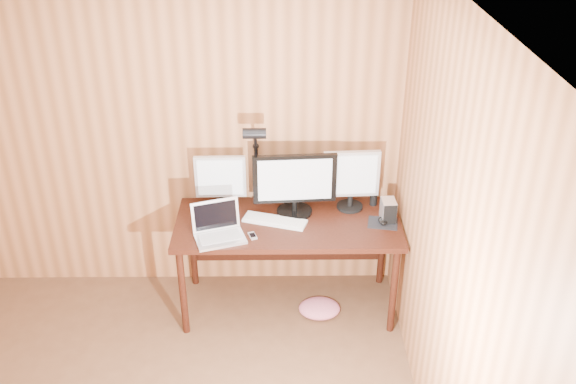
{
  "coord_description": "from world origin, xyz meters",
  "views": [
    {
      "loc": [
        0.89,
        -2.25,
        3.15
      ],
      "look_at": [
        0.93,
        1.58,
        1.02
      ],
      "focal_mm": 40.0,
      "sensor_mm": 36.0,
      "label": 1
    }
  ],
  "objects_px": {
    "desk": "(288,231)",
    "monitor_right": "(351,178)",
    "phone": "(253,236)",
    "desk_lamp": "(255,153)",
    "keyboard": "(275,221)",
    "speaker": "(374,197)",
    "monitor_center": "(295,183)",
    "mouse": "(383,221)",
    "monitor_left": "(221,181)",
    "hard_drive": "(388,210)",
    "laptop": "(218,228)"
  },
  "relations": [
    {
      "from": "monitor_center",
      "to": "monitor_left",
      "type": "relative_size",
      "value": 1.43
    },
    {
      "from": "monitor_center",
      "to": "keyboard",
      "type": "xyz_separation_m",
      "value": [
        -0.14,
        -0.13,
        -0.23
      ]
    },
    {
      "from": "hard_drive",
      "to": "speaker",
      "type": "bearing_deg",
      "value": 106.69
    },
    {
      "from": "desk",
      "to": "laptop",
      "type": "relative_size",
      "value": 4.09
    },
    {
      "from": "mouse",
      "to": "speaker",
      "type": "relative_size",
      "value": 0.81
    },
    {
      "from": "monitor_left",
      "to": "laptop",
      "type": "height_order",
      "value": "monitor_left"
    },
    {
      "from": "laptop",
      "to": "mouse",
      "type": "xyz_separation_m",
      "value": [
        1.15,
        0.15,
        -0.04
      ]
    },
    {
      "from": "hard_drive",
      "to": "monitor_center",
      "type": "bearing_deg",
      "value": 168.3
    },
    {
      "from": "desk",
      "to": "phone",
      "type": "relative_size",
      "value": 16.07
    },
    {
      "from": "keyboard",
      "to": "mouse",
      "type": "relative_size",
      "value": 4.38
    },
    {
      "from": "phone",
      "to": "speaker",
      "type": "distance_m",
      "value": 0.98
    },
    {
      "from": "keyboard",
      "to": "desk_lamp",
      "type": "relative_size",
      "value": 0.67
    },
    {
      "from": "laptop",
      "to": "speaker",
      "type": "bearing_deg",
      "value": 2.33
    },
    {
      "from": "desk_lamp",
      "to": "monitor_left",
      "type": "bearing_deg",
      "value": -161.89
    },
    {
      "from": "hard_drive",
      "to": "phone",
      "type": "distance_m",
      "value": 0.98
    },
    {
      "from": "desk",
      "to": "monitor_right",
      "type": "xyz_separation_m",
      "value": [
        0.46,
        0.12,
        0.37
      ]
    },
    {
      "from": "monitor_right",
      "to": "keyboard",
      "type": "xyz_separation_m",
      "value": [
        -0.55,
        -0.2,
        -0.24
      ]
    },
    {
      "from": "mouse",
      "to": "desk_lamp",
      "type": "distance_m",
      "value": 1.02
    },
    {
      "from": "speaker",
      "to": "desk_lamp",
      "type": "distance_m",
      "value": 0.94
    },
    {
      "from": "monitor_center",
      "to": "laptop",
      "type": "distance_m",
      "value": 0.64
    },
    {
      "from": "monitor_right",
      "to": "laptop",
      "type": "height_order",
      "value": "monitor_right"
    },
    {
      "from": "monitor_left",
      "to": "mouse",
      "type": "xyz_separation_m",
      "value": [
        1.16,
        -0.23,
        -0.2
      ]
    },
    {
      "from": "monitor_center",
      "to": "mouse",
      "type": "relative_size",
      "value": 5.54
    },
    {
      "from": "mouse",
      "to": "hard_drive",
      "type": "relative_size",
      "value": 0.69
    },
    {
      "from": "desk",
      "to": "hard_drive",
      "type": "distance_m",
      "value": 0.74
    },
    {
      "from": "phone",
      "to": "speaker",
      "type": "height_order",
      "value": "speaker"
    },
    {
      "from": "desk",
      "to": "hard_drive",
      "type": "relative_size",
      "value": 10.24
    },
    {
      "from": "phone",
      "to": "desk_lamp",
      "type": "relative_size",
      "value": 0.14
    },
    {
      "from": "desk",
      "to": "monitor_right",
      "type": "relative_size",
      "value": 3.5
    },
    {
      "from": "keyboard",
      "to": "desk_lamp",
      "type": "xyz_separation_m",
      "value": [
        -0.13,
        0.22,
        0.42
      ]
    },
    {
      "from": "monitor_left",
      "to": "mouse",
      "type": "height_order",
      "value": "monitor_left"
    },
    {
      "from": "desk",
      "to": "monitor_left",
      "type": "height_order",
      "value": "monitor_left"
    },
    {
      "from": "monitor_left",
      "to": "phone",
      "type": "distance_m",
      "value": 0.51
    },
    {
      "from": "monitor_left",
      "to": "monitor_center",
      "type": "bearing_deg",
      "value": -9.57
    },
    {
      "from": "keyboard",
      "to": "monitor_left",
      "type": "bearing_deg",
      "value": 169.41
    },
    {
      "from": "laptop",
      "to": "monitor_center",
      "type": "bearing_deg",
      "value": 11.91
    },
    {
      "from": "monitor_left",
      "to": "speaker",
      "type": "distance_m",
      "value": 1.13
    },
    {
      "from": "laptop",
      "to": "phone",
      "type": "bearing_deg",
      "value": -21.13
    },
    {
      "from": "hard_drive",
      "to": "monitor_left",
      "type": "bearing_deg",
      "value": 168.58
    },
    {
      "from": "monitor_right",
      "to": "speaker",
      "type": "height_order",
      "value": "monitor_right"
    },
    {
      "from": "desk",
      "to": "monitor_left",
      "type": "distance_m",
      "value": 0.61
    },
    {
      "from": "monitor_right",
      "to": "desk",
      "type": "bearing_deg",
      "value": -168.52
    },
    {
      "from": "desk",
      "to": "monitor_center",
      "type": "relative_size",
      "value": 2.69
    },
    {
      "from": "phone",
      "to": "monitor_center",
      "type": "bearing_deg",
      "value": 27.72
    },
    {
      "from": "desk",
      "to": "desk_lamp",
      "type": "bearing_deg",
      "value": 146.87
    },
    {
      "from": "keyboard",
      "to": "speaker",
      "type": "height_order",
      "value": "speaker"
    },
    {
      "from": "keyboard",
      "to": "desk_lamp",
      "type": "distance_m",
      "value": 0.5
    },
    {
      "from": "monitor_left",
      "to": "desk_lamp",
      "type": "distance_m",
      "value": 0.33
    },
    {
      "from": "laptop",
      "to": "hard_drive",
      "type": "xyz_separation_m",
      "value": [
        1.19,
        0.2,
        0.02
      ]
    },
    {
      "from": "keyboard",
      "to": "speaker",
      "type": "relative_size",
      "value": 3.56
    }
  ]
}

